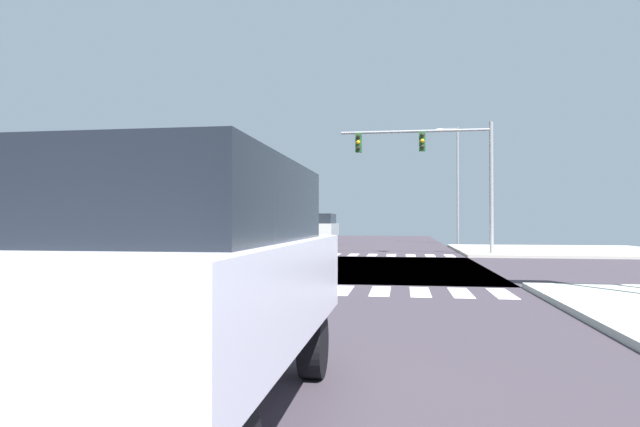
{
  "coord_description": "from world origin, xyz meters",
  "views": [
    {
      "loc": [
        3.8,
        -21.12,
        1.8
      ],
      "look_at": [
        -0.6,
        7.65,
        2.21
      ],
      "focal_mm": 30.07,
      "sensor_mm": 36.0,
      "label": 1
    }
  ],
  "objects": [
    {
      "name": "traffic_signal_mast",
      "position": [
        5.38,
        7.57,
        5.18
      ],
      "size": [
        7.92,
        0.55,
        6.96
      ],
      "color": "gray",
      "rests_on": "ground"
    },
    {
      "name": "crosswalk_far",
      "position": [
        -0.25,
        7.3,
        0.0
      ],
      "size": [
        13.5,
        2.0,
        0.01
      ],
      "color": "white",
      "rests_on": "ground"
    },
    {
      "name": "sidewalk_corner_ne",
      "position": [
        13.0,
        12.0,
        0.07
      ],
      "size": [
        12.0,
        12.0,
        0.14
      ],
      "color": "#B2ADA3",
      "rests_on": "ground"
    },
    {
      "name": "sedan_queued_2",
      "position": [
        -5.0,
        19.46,
        1.12
      ],
      "size": [
        1.8,
        4.3,
        1.88
      ],
      "rotation": [
        0.0,
        0.0,
        3.14
      ],
      "color": "black",
      "rests_on": "ground"
    },
    {
      "name": "sedan_crossing_1",
      "position": [
        -5.0,
        33.31,
        1.12
      ],
      "size": [
        1.8,
        4.3,
        1.88
      ],
      "rotation": [
        0.0,
        0.0,
        3.14
      ],
      "color": "black",
      "rests_on": "ground"
    },
    {
      "name": "ground",
      "position": [
        0.0,
        0.0,
        -0.03
      ],
      "size": [
        90.0,
        90.0,
        0.05
      ],
      "color": "#3B333C"
    },
    {
      "name": "crosswalk_near",
      "position": [
        -0.25,
        -7.3,
        0.0
      ],
      "size": [
        13.5,
        2.0,
        0.01
      ],
      "color": "white",
      "rests_on": "ground"
    },
    {
      "name": "suv_farside_2",
      "position": [
        2.0,
        -16.58,
        1.39
      ],
      "size": [
        1.96,
        4.6,
        2.34
      ],
      "color": "black",
      "rests_on": "ground"
    },
    {
      "name": "bank_building",
      "position": [
        -17.41,
        14.62,
        2.12
      ],
      "size": [
        13.56,
        8.45,
        4.23
      ],
      "color": "gray",
      "rests_on": "ground"
    },
    {
      "name": "street_lamp",
      "position": [
        7.9,
        21.67,
        5.37
      ],
      "size": [
        1.78,
        0.32,
        9.12
      ],
      "color": "gray",
      "rests_on": "ground"
    },
    {
      "name": "box_truck_trailing_1",
      "position": [
        -5.0,
        12.78,
        2.56
      ],
      "size": [
        2.4,
        7.2,
        4.85
      ],
      "rotation": [
        0.0,
        0.0,
        3.14
      ],
      "color": "black",
      "rests_on": "ground"
    },
    {
      "name": "suv_nearside_1",
      "position": [
        -2.0,
        17.85,
        1.39
      ],
      "size": [
        1.96,
        4.6,
        2.34
      ],
      "rotation": [
        0.0,
        0.0,
        3.14
      ],
      "color": "black",
      "rests_on": "ground"
    },
    {
      "name": "sidewalk_corner_nw",
      "position": [
        -13.0,
        12.0,
        0.07
      ],
      "size": [
        12.0,
        12.0,
        0.14
      ],
      "color": "#B7B29E",
      "rests_on": "ground"
    }
  ]
}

